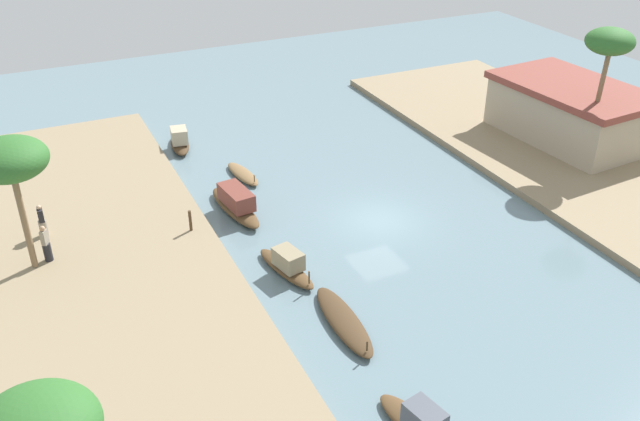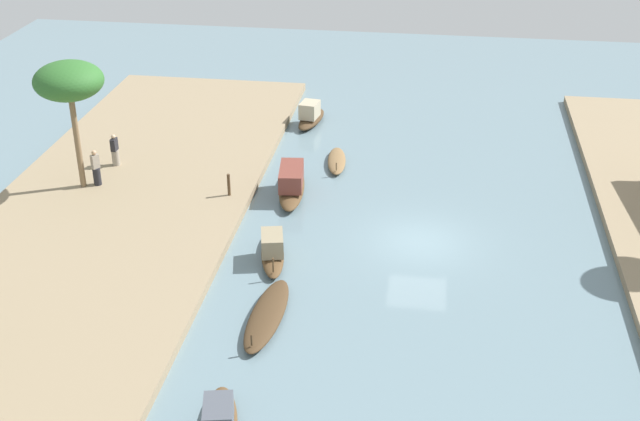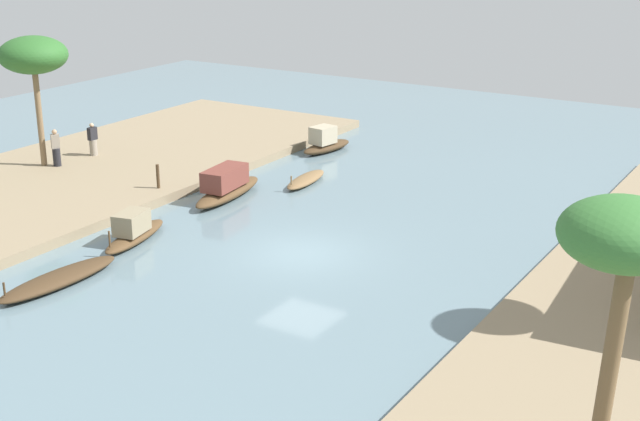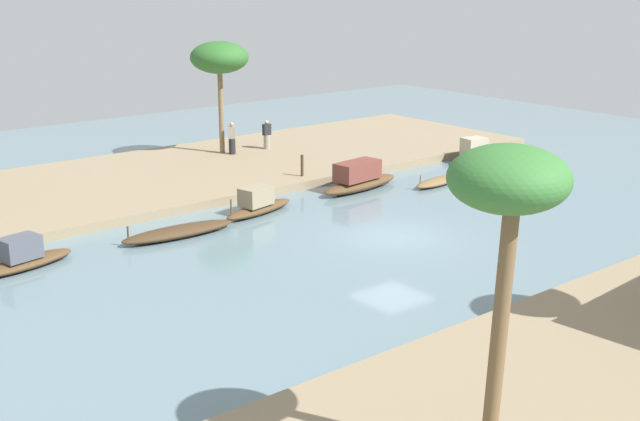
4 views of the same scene
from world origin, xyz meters
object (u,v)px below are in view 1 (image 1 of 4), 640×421
(person_by_mooring, at_px, (46,246))
(palm_tree_right_tall, at_px, (609,44))
(mooring_post, at_px, (190,221))
(palm_tree_left_near, at_px, (10,160))
(sampan_near_left_bank, at_px, (236,203))
(riverside_building, at_px, (571,111))
(sampan_upstream_small, at_px, (344,321))
(sampan_foreground, at_px, (243,174))
(person_on_near_bank, at_px, (42,222))
(sampan_open_hull, at_px, (180,141))
(sampan_midstream, at_px, (287,265))

(person_by_mooring, height_order, palm_tree_right_tall, palm_tree_right_tall)
(mooring_post, distance_m, palm_tree_left_near, 8.23)
(sampan_near_left_bank, xyz_separation_m, riverside_building, (0.37, 20.78, 1.50))
(sampan_upstream_small, bearing_deg, sampan_near_left_bank, -172.19)
(sampan_foreground, relative_size, sampan_upstream_small, 0.71)
(sampan_near_left_bank, relative_size, palm_tree_right_tall, 0.66)
(person_on_near_bank, distance_m, riverside_building, 29.69)
(sampan_upstream_small, distance_m, sampan_near_left_bank, 10.13)
(sampan_upstream_small, distance_m, riverside_building, 22.21)
(sampan_near_left_bank, bearing_deg, palm_tree_right_tall, 75.01)
(sampan_upstream_small, height_order, mooring_post, mooring_post)
(sampan_foreground, bearing_deg, person_by_mooring, -72.55)
(sampan_upstream_small, bearing_deg, sampan_open_hull, -173.11)
(sampan_foreground, bearing_deg, mooring_post, -47.66)
(sampan_upstream_small, xyz_separation_m, sampan_near_left_bank, (-10.08, -0.89, 0.34))
(sampan_foreground, bearing_deg, riverside_building, 71.68)
(person_on_near_bank, bearing_deg, sampan_upstream_small, 41.59)
(sampan_upstream_small, bearing_deg, palm_tree_left_near, -127.26)
(sampan_midstream, xyz_separation_m, palm_tree_right_tall, (-2.99, 19.68, 6.39))
(palm_tree_left_near, bearing_deg, riverside_building, 91.83)
(sampan_near_left_bank, bearing_deg, riverside_building, 82.36)
(riverside_building, bearing_deg, sampan_upstream_small, -68.32)
(mooring_post, bearing_deg, palm_tree_left_near, -89.61)
(palm_tree_right_tall, bearing_deg, mooring_post, -94.16)
(sampan_midstream, bearing_deg, palm_tree_right_tall, 86.22)
(sampan_foreground, distance_m, palm_tree_left_near, 13.28)
(person_on_near_bank, bearing_deg, palm_tree_left_near, -14.35)
(sampan_upstream_small, distance_m, palm_tree_left_near, 14.56)
(sampan_upstream_small, relative_size, riverside_building, 0.49)
(person_by_mooring, xyz_separation_m, palm_tree_right_tall, (1.83, 28.86, 5.72))
(sampan_midstream, xyz_separation_m, mooring_post, (-4.63, -2.90, 0.46))
(sampan_near_left_bank, relative_size, palm_tree_left_near, 0.82)
(sampan_midstream, distance_m, riverside_building, 21.31)
(sampan_open_hull, distance_m, sampan_upstream_small, 18.88)
(sampan_upstream_small, bearing_deg, person_on_near_bank, -136.25)
(sampan_foreground, xyz_separation_m, palm_tree_right_tall, (6.54, 18.31, 6.65))
(sampan_foreground, height_order, sampan_upstream_small, sampan_upstream_small)
(sampan_upstream_small, distance_m, person_on_near_bank, 14.90)
(sampan_foreground, bearing_deg, palm_tree_right_tall, 63.76)
(sampan_near_left_bank, height_order, riverside_building, riverside_building)
(sampan_open_hull, height_order, person_on_near_bank, person_on_near_bank)
(mooring_post, bearing_deg, riverside_building, 92.25)
(sampan_near_left_bank, bearing_deg, person_by_mooring, -89.57)
(person_on_near_bank, distance_m, mooring_post, 6.69)
(sampan_foreground, distance_m, sampan_near_left_bank, 3.98)
(person_by_mooring, bearing_deg, sampan_near_left_bank, -50.91)
(sampan_upstream_small, xyz_separation_m, riverside_building, (-9.71, 19.88, 1.84))
(palm_tree_left_near, bearing_deg, person_by_mooring, 111.40)
(sampan_midstream, bearing_deg, sampan_open_hull, 170.48)
(sampan_midstream, relative_size, palm_tree_left_near, 0.66)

